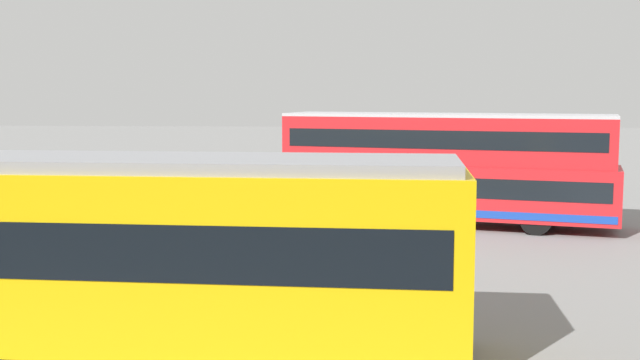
% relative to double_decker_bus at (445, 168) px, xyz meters
% --- Properties ---
extents(ground_plane, '(160.00, 160.00, 0.00)m').
position_rel_double_decker_bus_xyz_m(ground_plane, '(3.20, 3.78, -1.93)').
color(ground_plane, gray).
extents(double_decker_bus, '(11.51, 5.24, 3.76)m').
position_rel_double_decker_bus_xyz_m(double_decker_bus, '(0.00, 0.00, 0.00)').
color(double_decker_bus, red).
rests_on(double_decker_bus, ground).
extents(tram_yellow, '(15.63, 3.10, 3.40)m').
position_rel_double_decker_bus_xyz_m(tram_yellow, '(8.46, 13.85, -0.16)').
color(tram_yellow, '#E5B70C').
rests_on(tram_yellow, ground).
extents(pedestrian_near_railing, '(0.41, 0.41, 1.66)m').
position_rel_double_decker_bus_xyz_m(pedestrian_near_railing, '(5.83, 8.91, -0.98)').
color(pedestrian_near_railing, black).
rests_on(pedestrian_near_railing, ground).
extents(pedestrian_railing, '(7.06, 0.33, 1.08)m').
position_rel_double_decker_bus_xyz_m(pedestrian_railing, '(7.02, 9.32, -1.19)').
color(pedestrian_railing, gray).
rests_on(pedestrian_railing, ground).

